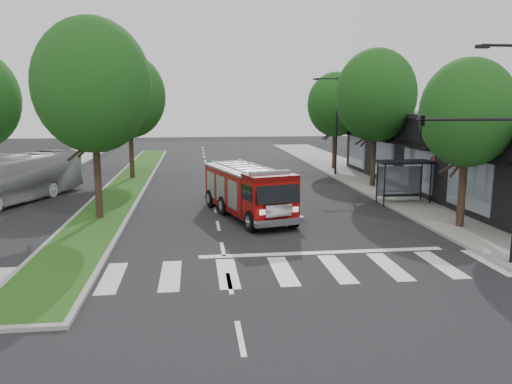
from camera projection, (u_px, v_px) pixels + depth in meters
ground at (223, 249)px, 20.64m from camera, size 140.00×140.00×0.00m
sidewalk_right at (409, 196)px, 31.90m from camera, size 5.00×80.00×0.15m
median at (129, 182)px, 37.49m from camera, size 3.00×50.00×0.15m
storefront_row at (478, 158)px, 32.02m from camera, size 8.00×30.00×5.00m
bus_shelter at (403, 170)px, 29.59m from camera, size 3.20×1.60×2.61m
tree_right_near at (468, 113)px, 23.01m from camera, size 4.40×4.40×8.05m
tree_right_mid at (376, 95)px, 34.56m from camera, size 5.60×5.60×9.72m
tree_right_far at (335, 105)px, 44.45m from camera, size 5.00×5.00×8.73m
tree_median_near at (93, 86)px, 24.58m from camera, size 5.80×5.80×10.16m
tree_median_far at (129, 96)px, 38.32m from camera, size 5.60×5.60×9.72m
streetlight_right_near at (499, 140)px, 17.56m from camera, size 4.08×0.22×8.00m
streetlight_right_far at (335, 122)px, 40.64m from camera, size 2.11×0.20×8.00m
fire_engine at (248, 192)px, 26.40m from camera, size 4.50×8.43×2.80m
city_bus at (13, 178)px, 30.12m from camera, size 6.26×10.84×2.97m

